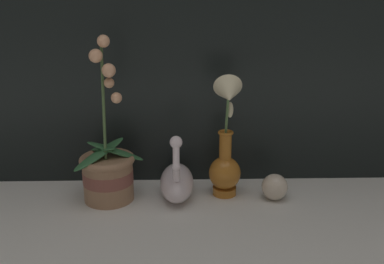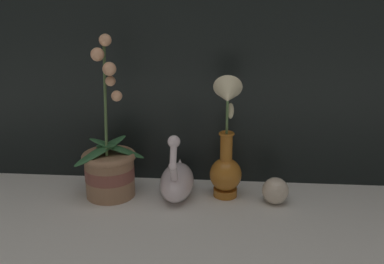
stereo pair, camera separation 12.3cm
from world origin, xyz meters
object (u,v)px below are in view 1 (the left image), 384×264
Objects in this scene: glass_sphere at (275,187)px; blue_vase at (226,152)px; orchid_potted_plant at (108,169)px; swan_figurine at (177,180)px.

blue_vase is at bearing 170.68° from glass_sphere.
glass_sphere is at bearing -1.47° from orchid_potted_plant.
glass_sphere is (0.47, -0.01, -0.05)m from orchid_potted_plant.
orchid_potted_plant is 2.22× the size of swan_figurine.
orchid_potted_plant is 0.20m from swan_figurine.
blue_vase is at bearing 1.86° from orchid_potted_plant.
blue_vase is (0.33, 0.01, 0.04)m from orchid_potted_plant.
orchid_potted_plant is at bearing -177.59° from swan_figurine.
swan_figurine reaches higher than glass_sphere.
orchid_potted_plant is 0.47m from glass_sphere.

